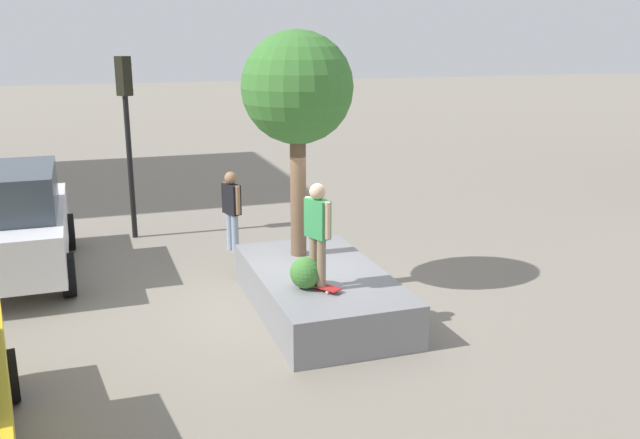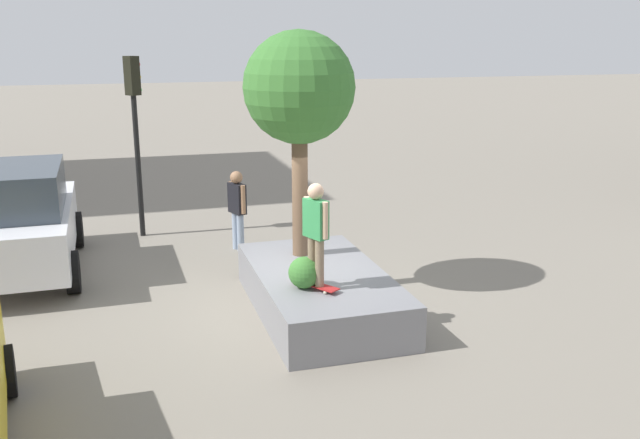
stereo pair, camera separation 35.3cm
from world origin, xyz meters
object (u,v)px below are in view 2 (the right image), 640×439
Objects in this scene: traffic_light_corner at (135,115)px; skateboard at (316,285)px; police_car at (19,220)px; plaza_tree at (299,90)px; skateboarder at (316,227)px; planter_ledge at (320,292)px; passerby_with_bag at (237,205)px.

skateboard is at bearing -159.62° from traffic_light_corner.
traffic_light_corner reaches higher than police_car.
skateboarder is at bearing 172.78° from plaza_tree.
police_car is (2.53, 4.95, -2.54)m from plaza_tree.
plaza_tree is 5.00× the size of skateboard.
planter_ledge is 5.00× the size of skateboard.
passerby_with_bag is at bearing -85.69° from police_car.
skateboarder is (-0.76, 0.29, 1.36)m from planter_ledge.
plaza_tree is 2.44× the size of skateboarder.
police_car is at bearing 47.82° from skateboarder.
police_car is 3.58m from traffic_light_corner.
police_car is (4.28, 4.73, 0.32)m from skateboard.
skateboard is at bearing 158.85° from planter_ledge.
skateboarder is at bearing -174.84° from passerby_with_bag.
skateboard is 0.19× the size of traffic_light_corner.
planter_ledge is at bearing -21.15° from skateboarder.
skateboarder reaches higher than police_car.
skateboarder is (0.00, 0.00, 0.94)m from skateboard.
passerby_with_bag is at bearing 5.16° from skateboarder.
traffic_light_corner is at bearing 25.37° from planter_ledge.
skateboarder reaches higher than skateboard.
police_car is at bearing 94.31° from passerby_with_bag.
skateboard is 0.49× the size of skateboarder.
traffic_light_corner reaches higher than planter_ledge.
passerby_with_bag is (4.61, 0.42, 0.23)m from skateboard.
passerby_with_bag is (2.85, 0.64, -2.62)m from plaza_tree.
police_car is 2.67× the size of passerby_with_bag.
passerby_with_bag reaches higher than planter_ledge.
skateboarder is at bearing 158.85° from planter_ledge.
police_car is at bearing 62.93° from plaza_tree.
skateboarder is (-1.75, 0.22, -1.92)m from plaza_tree.
skateboarder is 4.68m from passerby_with_bag.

